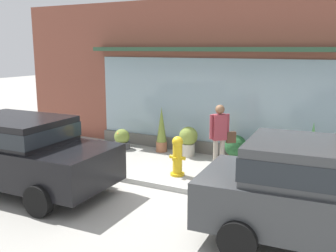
% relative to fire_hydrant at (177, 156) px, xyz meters
% --- Properties ---
extents(ground_plane, '(60.00, 60.00, 0.00)m').
position_rel_fire_hydrant_xyz_m(ground_plane, '(-0.05, -0.75, -0.50)').
color(ground_plane, '#9E9B93').
extents(curb_strip, '(14.00, 0.24, 0.12)m').
position_rel_fire_hydrant_xyz_m(curb_strip, '(-0.05, -0.95, -0.44)').
color(curb_strip, '#B2B2AD').
rests_on(curb_strip, ground_plane).
extents(storefront, '(14.00, 0.81, 4.52)m').
position_rel_fire_hydrant_xyz_m(storefront, '(-0.05, 2.44, 1.71)').
color(storefront, brown).
rests_on(storefront, ground_plane).
extents(fire_hydrant, '(0.42, 0.38, 0.99)m').
position_rel_fire_hydrant_xyz_m(fire_hydrant, '(0.00, 0.00, 0.00)').
color(fire_hydrant, gold).
rests_on(fire_hydrant, ground_plane).
extents(pedestrian_with_handbag, '(0.56, 0.50, 1.74)m').
position_rel_fire_hydrant_xyz_m(pedestrian_with_handbag, '(0.85, 0.68, 0.52)').
color(pedestrian_with_handbag, '#9E9384').
rests_on(pedestrian_with_handbag, ground_plane).
extents(parked_car_black, '(4.23, 2.15, 1.62)m').
position_rel_fire_hydrant_xyz_m(parked_car_black, '(-2.62, -2.49, 0.41)').
color(parked_car_black, black).
rests_on(parked_car_black, ground_plane).
extents(parked_car_dark_gray, '(4.36, 2.25, 1.68)m').
position_rel_fire_hydrant_xyz_m(parked_car_dark_gray, '(3.69, -2.07, 0.44)').
color(parked_car_dark_gray, '#383A3D').
rests_on(parked_car_dark_gray, ground_plane).
extents(potted_plant_low_front, '(0.49, 0.49, 0.63)m').
position_rel_fire_hydrant_xyz_m(potted_plant_low_front, '(-2.68, 1.50, -0.20)').
color(potted_plant_low_front, '#4C4C51').
rests_on(potted_plant_low_front, ground_plane).
extents(potted_plant_window_center, '(0.35, 0.35, 1.33)m').
position_rel_fire_hydrant_xyz_m(potted_plant_window_center, '(2.90, 1.68, 0.14)').
color(potted_plant_window_center, '#4C4C51').
rests_on(potted_plant_window_center, ground_plane).
extents(potted_plant_window_right, '(0.61, 0.61, 0.78)m').
position_rel_fire_hydrant_xyz_m(potted_plant_window_right, '(0.94, 1.68, -0.09)').
color(potted_plant_window_right, '#9E6042').
rests_on(potted_plant_window_right, ground_plane).
extents(potted_plant_by_entrance, '(0.34, 0.34, 1.37)m').
position_rel_fire_hydrant_xyz_m(potted_plant_by_entrance, '(-1.43, 1.79, 0.15)').
color(potted_plant_by_entrance, '#9E6042').
rests_on(potted_plant_by_entrance, ground_plane).
extents(potted_plant_near_hydrant, '(0.54, 0.54, 0.87)m').
position_rel_fire_hydrant_xyz_m(potted_plant_near_hydrant, '(-0.49, 1.69, -0.01)').
color(potted_plant_near_hydrant, '#B7B2A3').
rests_on(potted_plant_near_hydrant, ground_plane).
extents(potted_plant_doorstep, '(0.54, 0.54, 0.83)m').
position_rel_fire_hydrant_xyz_m(potted_plant_doorstep, '(1.85, 1.71, -0.02)').
color(potted_plant_doorstep, '#4C4C51').
rests_on(potted_plant_doorstep, ground_plane).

